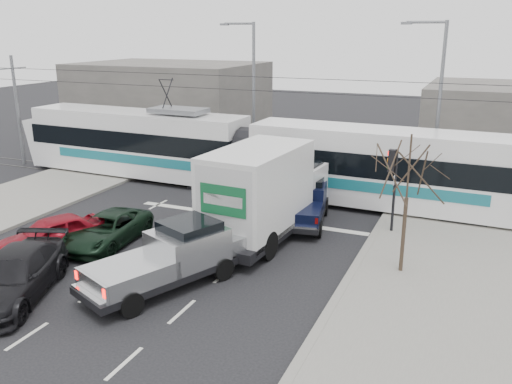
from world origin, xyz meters
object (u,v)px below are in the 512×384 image
at_px(traffic_signal, 393,173).
at_px(red_car, 52,234).
at_px(green_car, 107,229).
at_px(dark_car, 14,276).
at_px(bare_tree, 409,173).
at_px(navy_pickup, 306,202).
at_px(street_lamp_near, 436,97).
at_px(box_truck, 265,192).
at_px(tram, 249,154).
at_px(silver_pickup, 173,256).
at_px(street_lamp_far, 251,86).

relative_size(traffic_signal, red_car, 0.86).
xyz_separation_m(green_car, dark_car, (0.17, -5.03, 0.13)).
distance_m(bare_tree, green_car, 12.17).
height_order(navy_pickup, dark_car, navy_pickup).
distance_m(street_lamp_near, box_truck, 11.87).
bearing_deg(navy_pickup, tram, 129.18).
relative_size(street_lamp_near, navy_pickup, 1.84).
xyz_separation_m(tram, green_car, (-2.24, -9.47, -1.44)).
bearing_deg(silver_pickup, tram, 123.97).
xyz_separation_m(bare_tree, red_car, (-13.15, -3.27, -3.08)).
bearing_deg(box_truck, navy_pickup, 70.66).
xyz_separation_m(tram, dark_car, (-2.06, -14.50, -1.30)).
bearing_deg(box_truck, silver_pickup, -97.77).
distance_m(tram, red_car, 11.67).
height_order(street_lamp_near, navy_pickup, street_lamp_near).
bearing_deg(box_truck, street_lamp_far, 120.51).
height_order(traffic_signal, dark_car, traffic_signal).
xyz_separation_m(traffic_signal, navy_pickup, (-3.78, -0.06, -1.77)).
bearing_deg(green_car, bare_tree, 4.11).
relative_size(tram, silver_pickup, 4.64).
bearing_deg(green_car, street_lamp_near, 44.91).
distance_m(tram, navy_pickup, 5.94).
distance_m(traffic_signal, navy_pickup, 4.17).
bearing_deg(navy_pickup, dark_car, -132.22).
bearing_deg(green_car, navy_pickup, 35.84).
height_order(traffic_signal, tram, tram).
bearing_deg(silver_pickup, navy_pickup, 97.17).
xyz_separation_m(street_lamp_near, green_car, (-11.33, -13.29, -4.48)).
xyz_separation_m(traffic_signal, red_car, (-12.02, -7.27, -2.02)).
relative_size(bare_tree, green_car, 1.10).
bearing_deg(green_car, dark_car, -92.65).
xyz_separation_m(box_truck, red_car, (-7.19, -4.83, -1.25)).
bearing_deg(traffic_signal, silver_pickup, -127.23).
bearing_deg(green_car, tram, 72.07).
bearing_deg(tram, street_lamp_near, 24.33).
distance_m(bare_tree, red_car, 13.90).
bearing_deg(tram, street_lamp_far, 114.02).
height_order(navy_pickup, green_car, navy_pickup).
distance_m(traffic_signal, red_car, 14.20).
distance_m(traffic_signal, green_car, 12.16).
xyz_separation_m(street_lamp_near, red_car, (-12.87, -14.77, -4.40)).
height_order(box_truck, navy_pickup, box_truck).
xyz_separation_m(box_truck, dark_car, (-5.48, -8.37, -1.20)).
bearing_deg(bare_tree, street_lamp_near, 91.42).
bearing_deg(bare_tree, green_car, -171.25).
bearing_deg(street_lamp_far, green_car, -89.36).
xyz_separation_m(traffic_signal, tram, (-8.25, 3.68, -0.67)).
bearing_deg(box_truck, bare_tree, -10.12).
relative_size(street_lamp_far, green_car, 1.97).
bearing_deg(traffic_signal, navy_pickup, -179.13).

